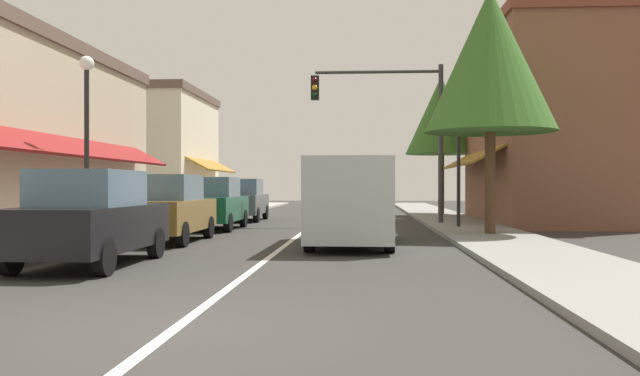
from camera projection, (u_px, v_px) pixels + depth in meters
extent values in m
plane|color=#33302D|center=(313.00, 225.00, 24.66)|extent=(80.00, 80.00, 0.00)
cube|color=#A39E99|center=(171.00, 223.00, 25.04)|extent=(2.60, 56.00, 0.12)
cube|color=gray|center=(459.00, 224.00, 24.29)|extent=(2.60, 56.00, 0.12)
cube|color=silver|center=(313.00, 225.00, 24.66)|extent=(0.14, 52.00, 0.01)
cube|color=slate|center=(65.00, 189.00, 19.14)|extent=(0.08, 10.64, 1.80)
cube|color=maroon|center=(85.00, 148.00, 19.09)|extent=(1.27, 11.76, 0.73)
cube|color=slate|center=(7.00, 85.00, 16.06)|extent=(0.08, 1.10, 1.30)
cube|color=slate|center=(106.00, 113.00, 22.20)|extent=(0.08, 1.10, 1.30)
cube|color=brown|center=(546.00, 132.00, 26.02)|extent=(4.84, 10.00, 7.27)
cube|color=brown|center=(546.00, 36.00, 26.01)|extent=(5.04, 10.20, 0.40)
cube|color=slate|center=(486.00, 188.00, 26.19)|extent=(0.08, 7.60, 1.80)
cube|color=olive|center=(471.00, 158.00, 26.23)|extent=(1.27, 8.40, 0.73)
cube|color=slate|center=(497.00, 84.00, 23.98)|extent=(0.08, 1.10, 1.30)
cube|color=slate|center=(477.00, 100.00, 28.37)|extent=(0.08, 1.10, 1.30)
cube|color=beige|center=(151.00, 156.00, 35.28)|extent=(5.63, 8.00, 6.19)
cube|color=brown|center=(151.00, 96.00, 35.27)|extent=(5.83, 8.20, 0.40)
cube|color=slate|center=(201.00, 187.00, 35.10)|extent=(0.08, 6.08, 1.80)
cube|color=olive|center=(212.00, 165.00, 35.06)|extent=(1.27, 6.72, 0.73)
cube|color=slate|center=(192.00, 128.00, 33.33)|extent=(0.08, 1.10, 1.30)
cube|color=slate|center=(209.00, 133.00, 36.85)|extent=(0.08, 1.10, 1.30)
cube|color=black|center=(91.00, 228.00, 11.99)|extent=(1.75, 4.11, 0.80)
cube|color=slate|center=(89.00, 188.00, 11.88)|extent=(1.53, 2.01, 0.66)
cylinder|color=black|center=(81.00, 243.00, 13.39)|extent=(0.20, 0.62, 0.62)
cylinder|color=black|center=(156.00, 243.00, 13.29)|extent=(0.20, 0.62, 0.62)
cylinder|color=black|center=(10.00, 257.00, 10.68)|extent=(0.20, 0.62, 0.62)
cylinder|color=black|center=(104.00, 258.00, 10.59)|extent=(0.20, 0.62, 0.62)
cube|color=brown|center=(167.00, 215.00, 17.04)|extent=(1.74, 4.11, 0.80)
cube|color=slate|center=(166.00, 187.00, 16.94)|extent=(1.53, 2.01, 0.66)
cylinder|color=black|center=(154.00, 227.00, 18.44)|extent=(0.20, 0.62, 0.62)
cylinder|color=black|center=(209.00, 227.00, 18.34)|extent=(0.20, 0.62, 0.62)
cylinder|color=black|center=(118.00, 234.00, 15.74)|extent=(0.20, 0.62, 0.62)
cylinder|color=black|center=(182.00, 234.00, 15.64)|extent=(0.20, 0.62, 0.62)
cube|color=#0F4C33|center=(213.00, 209.00, 22.00)|extent=(1.75, 4.11, 0.80)
cube|color=slate|center=(213.00, 187.00, 21.90)|extent=(1.53, 2.01, 0.66)
cylinder|color=black|center=(200.00, 218.00, 23.40)|extent=(0.20, 0.62, 0.62)
cylinder|color=black|center=(243.00, 218.00, 23.30)|extent=(0.20, 0.62, 0.62)
cylinder|color=black|center=(179.00, 223.00, 20.70)|extent=(0.20, 0.62, 0.62)
cylinder|color=black|center=(228.00, 223.00, 20.60)|extent=(0.20, 0.62, 0.62)
cube|color=#4C5156|center=(243.00, 204.00, 27.52)|extent=(1.79, 4.13, 0.80)
cube|color=slate|center=(242.00, 187.00, 27.42)|extent=(1.56, 2.03, 0.66)
cylinder|color=black|center=(230.00, 212.00, 28.91)|extent=(0.21, 0.62, 0.62)
cylinder|color=black|center=(265.00, 212.00, 28.83)|extent=(0.21, 0.62, 0.62)
cylinder|color=black|center=(217.00, 215.00, 26.21)|extent=(0.21, 0.62, 0.62)
cylinder|color=black|center=(256.00, 215.00, 26.13)|extent=(0.21, 0.62, 0.62)
cube|color=#B2B7BC|center=(352.00, 199.00, 15.98)|extent=(2.02, 5.02, 1.90)
cube|color=slate|center=(354.00, 182.00, 18.37)|extent=(1.73, 0.29, 0.84)
cube|color=black|center=(354.00, 221.00, 18.55)|extent=(1.86, 0.22, 0.24)
cylinder|color=black|center=(321.00, 227.00, 17.59)|extent=(0.25, 0.72, 0.72)
cylinder|color=black|center=(386.00, 227.00, 17.45)|extent=(0.25, 0.72, 0.72)
cylinder|color=black|center=(310.00, 236.00, 14.50)|extent=(0.25, 0.72, 0.72)
cylinder|color=black|center=(389.00, 236.00, 14.36)|extent=(0.25, 0.72, 0.72)
cylinder|color=#333333|center=(441.00, 145.00, 24.10)|extent=(0.18, 0.18, 5.99)
cylinder|color=#333333|center=(378.00, 72.00, 24.25)|extent=(4.68, 0.12, 0.12)
cube|color=black|center=(315.00, 88.00, 24.23)|extent=(0.30, 0.24, 0.90)
sphere|color=#420F0F|center=(315.00, 80.00, 24.10)|extent=(0.20, 0.20, 0.20)
sphere|color=yellow|center=(315.00, 87.00, 24.10)|extent=(0.20, 0.20, 0.20)
sphere|color=#0C3316|center=(315.00, 95.00, 24.10)|extent=(0.20, 0.20, 0.20)
cylinder|color=black|center=(87.00, 158.00, 15.92)|extent=(0.12, 0.12, 4.31)
sphere|color=white|center=(87.00, 63.00, 15.91)|extent=(0.36, 0.36, 0.36)
cylinder|color=black|center=(459.00, 172.00, 21.68)|extent=(0.12, 0.12, 3.86)
sphere|color=white|center=(459.00, 109.00, 21.68)|extent=(0.36, 0.36, 0.36)
cylinder|color=#4C331E|center=(490.00, 175.00, 18.60)|extent=(0.30, 0.30, 3.59)
cone|color=#386626|center=(490.00, 60.00, 18.59)|extent=(3.75, 3.75, 4.12)
cylinder|color=#4C331E|center=(441.00, 180.00, 31.94)|extent=(0.30, 0.30, 3.57)
cone|color=#386626|center=(441.00, 115.00, 31.93)|extent=(3.50, 3.50, 3.85)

